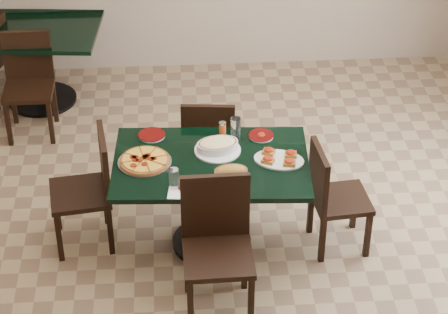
{
  "coord_description": "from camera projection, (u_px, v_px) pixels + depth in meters",
  "views": [
    {
      "loc": [
        -0.38,
        -5.11,
        4.26
      ],
      "look_at": [
        -0.02,
        0.0,
        0.74
      ],
      "focal_mm": 70.0,
      "sensor_mm": 36.0,
      "label": 1
    }
  ],
  "objects": [
    {
      "name": "main_table",
      "position": [
        211.0,
        182.0,
        6.25
      ],
      "size": [
        1.43,
        0.97,
        0.75
      ],
      "rotation": [
        0.0,
        0.0,
        -0.06
      ],
      "color": "black",
      "rests_on": "floor"
    },
    {
      "name": "floor",
      "position": [
        227.0,
        237.0,
        6.63
      ],
      "size": [
        5.5,
        5.5,
        0.0
      ],
      "primitive_type": "plane",
      "color": "olive",
      "rests_on": "ground"
    },
    {
      "name": "pepperoni_pizza",
      "position": [
        145.0,
        161.0,
        6.12
      ],
      "size": [
        0.38,
        0.38,
        0.04
      ],
      "rotation": [
        0.0,
        0.0,
        0.24
      ],
      "color": "#ADACB3",
      "rests_on": "main_table"
    },
    {
      "name": "chair_near",
      "position": [
        217.0,
        238.0,
        5.76
      ],
      "size": [
        0.47,
        0.47,
        0.98
      ],
      "rotation": [
        0.0,
        0.0,
        0.02
      ],
      "color": "black",
      "rests_on": "floor"
    },
    {
      "name": "lasagna_casserole",
      "position": [
        218.0,
        145.0,
        6.23
      ],
      "size": [
        0.33,
        0.33,
        0.09
      ],
      "rotation": [
        0.0,
        0.0,
        0.19
      ],
      "color": "silver",
      "rests_on": "main_table"
    },
    {
      "name": "side_plate_far_l",
      "position": [
        152.0,
        135.0,
        6.41
      ],
      "size": [
        0.2,
        0.2,
        0.02
      ],
      "rotation": [
        0.0,
        0.0,
        -0.13
      ],
      "color": "silver",
      "rests_on": "main_table"
    },
    {
      "name": "pepper_shaker",
      "position": [
        223.0,
        128.0,
        6.42
      ],
      "size": [
        0.05,
        0.05,
        0.09
      ],
      "color": "#D55D16",
      "rests_on": "main_table"
    },
    {
      "name": "napkin_setting",
      "position": [
        180.0,
        192.0,
        5.85
      ],
      "size": [
        0.18,
        0.18,
        0.01
      ],
      "rotation": [
        0.0,
        0.0,
        -0.12
      ],
      "color": "white",
      "rests_on": "main_table"
    },
    {
      "name": "chair_far",
      "position": [
        209.0,
        141.0,
        6.83
      ],
      "size": [
        0.45,
        0.45,
        0.88
      ],
      "rotation": [
        0.0,
        0.0,
        3.05
      ],
      "color": "black",
      "rests_on": "floor"
    },
    {
      "name": "side_plate_near",
      "position": [
        190.0,
        186.0,
        5.9
      ],
      "size": [
        0.17,
        0.17,
        0.02
      ],
      "rotation": [
        0.0,
        0.0,
        -0.24
      ],
      "color": "silver",
      "rests_on": "main_table"
    },
    {
      "name": "side_plate_far_r",
      "position": [
        261.0,
        135.0,
        6.41
      ],
      "size": [
        0.18,
        0.18,
        0.03
      ],
      "rotation": [
        0.0,
        0.0,
        -0.08
      ],
      "color": "silver",
      "rests_on": "main_table"
    },
    {
      "name": "back_chair_near",
      "position": [
        29.0,
        78.0,
        7.62
      ],
      "size": [
        0.43,
        0.43,
        0.91
      ],
      "rotation": [
        0.0,
        0.0,
        0.0
      ],
      "color": "black",
      "rests_on": "floor"
    },
    {
      "name": "chair_right",
      "position": [
        331.0,
        193.0,
        6.29
      ],
      "size": [
        0.44,
        0.44,
        0.86
      ],
      "rotation": [
        0.0,
        0.0,
        1.67
      ],
      "color": "black",
      "rests_on": "floor"
    },
    {
      "name": "bread_basket",
      "position": [
        231.0,
        173.0,
        5.96
      ],
      "size": [
        0.25,
        0.19,
        0.1
      ],
      "rotation": [
        0.0,
        0.0,
        0.12
      ],
      "color": "brown",
      "rests_on": "main_table"
    },
    {
      "name": "chair_left",
      "position": [
        91.0,
        184.0,
        6.32
      ],
      "size": [
        0.48,
        0.48,
        0.92
      ],
      "rotation": [
        0.0,
        0.0,
        -1.43
      ],
      "color": "black",
      "rests_on": "floor"
    },
    {
      "name": "bruschetta_platter",
      "position": [
        279.0,
        158.0,
        6.14
      ],
      "size": [
        0.42,
        0.34,
        0.05
      ],
      "rotation": [
        0.0,
        0.0,
        -0.31
      ],
      "color": "silver",
      "rests_on": "main_table"
    },
    {
      "name": "water_glass_a",
      "position": [
        236.0,
        128.0,
        6.35
      ],
      "size": [
        0.08,
        0.08,
        0.17
      ],
      "primitive_type": "cylinder",
      "color": "silver",
      "rests_on": "main_table"
    },
    {
      "name": "water_glass_b",
      "position": [
        174.0,
        179.0,
        5.85
      ],
      "size": [
        0.07,
        0.07,
        0.15
      ],
      "primitive_type": "cylinder",
      "color": "silver",
      "rests_on": "main_table"
    },
    {
      "name": "back_table",
      "position": [
        36.0,
        51.0,
        8.0
      ],
      "size": [
        1.24,
        0.95,
        0.75
      ],
      "rotation": [
        0.0,
        0.0,
        -0.09
      ],
      "color": "black",
      "rests_on": "floor"
    }
  ]
}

